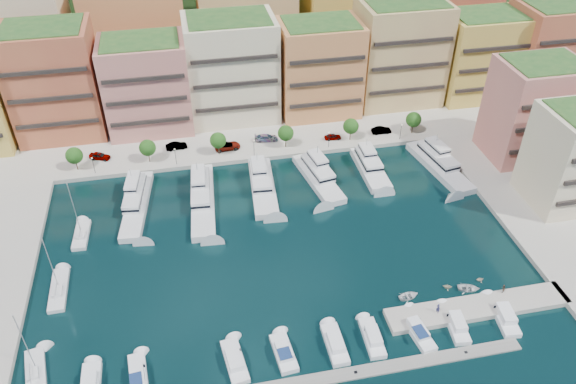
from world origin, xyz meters
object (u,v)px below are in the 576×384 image
Objects in this scene: tree_2 at (218,140)px; cruiser_1 at (139,378)px; lamppost_4 at (401,129)px; sailboat_1 at (59,291)px; sailboat_2 at (82,236)px; tender_2 at (469,288)px; car_1 at (176,146)px; car_4 at (333,137)px; yacht_4 at (318,176)px; cruiser_5 at (335,344)px; person_0 at (438,308)px; tender_0 at (409,296)px; tree_1 at (148,148)px; yacht_3 at (262,183)px; car_2 at (227,146)px; yacht_6 at (438,163)px; sailboat_0 at (36,373)px; cruiser_9 at (504,316)px; person_1 at (503,289)px; cruiser_8 at (456,324)px; tree_4 at (351,126)px; tender_1 at (447,286)px; tree_3 at (286,133)px; lamppost_1 at (175,154)px; cruiser_4 at (284,353)px; car_5 at (381,130)px; yacht_5 at (370,166)px; yacht_1 at (137,201)px; lamppost_2 at (254,145)px; tree_5 at (414,120)px; tender_3 at (480,279)px; cruiser_6 at (372,338)px; tree_0 at (74,156)px; car_3 at (266,138)px; yacht_2 at (202,196)px; lamppost_0 at (93,163)px.

tree_2 reaches higher than cruiser_1.
lamppost_4 is 0.32× the size of sailboat_1.
sailboat_2 is 73.63m from tender_2.
lamppost_4 is at bearing -102.59° from car_1.
yacht_4 is at bearing 153.95° from car_4.
cruiser_5 is 18.54m from person_0.
car_4 is (0.36, 51.70, 1.31)m from tender_0.
tree_1 is 1.13× the size of car_1.
car_2 is (-5.75, 15.69, 0.64)m from yacht_3.
yacht_4 is at bearing -125.91° from car_1.
sailboat_0 reaches higher than yacht_6.
person_1 is (2.07, 4.60, 1.29)m from cruiser_9.
cruiser_8 is 66.38m from sailboat_0.
cruiser_9 is at bearing -0.04° from cruiser_8.
tender_1 is (3.05, -49.88, -4.31)m from tree_4.
yacht_6 is at bearing -49.38° from person_0.
tree_3 is 26.12m from lamppost_1.
cruiser_4 is at bearing -46.60° from sailboat_2.
car_4 is (-10.64, 52.12, 1.29)m from tender_2.
lamppost_4 is at bearing 17.85° from yacht_3.
yacht_3 is 12.58× the size of tender_1.
sailboat_1 is at bearing 96.61° from tender_2.
car_2 is at bearing 90.08° from car_5.
tree_1 is at bearing 92.06° from car_5.
tree_4 is 0.71× the size of cruiser_5.
lamppost_1 is 0.25× the size of yacht_5.
sailboat_1 reaches higher than person_1.
yacht_1 is 21.18m from car_1.
lamppost_2 is 54.83m from tender_1.
tree_5 is 8.20m from car_5.
lamppost_2 is 57.90m from tender_3.
tree_1 reaches higher than lamppost_4.
lamppost_1 is at bearing 171.58° from car_1.
cruiser_6 is (10.42, -55.78, -3.28)m from lamppost_2.
lamppost_4 is 54.90m from person_0.
tree_1 is 26.80m from sailboat_2.
tree_0 is 0.63× the size of cruiser_9.
sailboat_1 reaches higher than tree_2.
car_4 is (9.49, 59.17, 1.14)m from cruiser_6.
yacht_1 is at bearing 90.80° from cruiser_1.
car_3 is (-32.09, 5.95, -2.01)m from lamppost_4.
tree_1 is at bearing 14.44° from person_0.
yacht_2 reaches higher than car_3.
tender_1 is at bearing -104.55° from tree_5.
tender_1 is at bearing 14.82° from cruiser_4.
yacht_3 is 1.58× the size of sailboat_0.
tree_5 reaches higher than lamppost_2.
cruiser_5 is at bearing -54.19° from lamppost_0.
lamppost_4 is 61.46m from cruiser_6.
yacht_2 is (26.77, -15.85, -3.53)m from tree_0.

